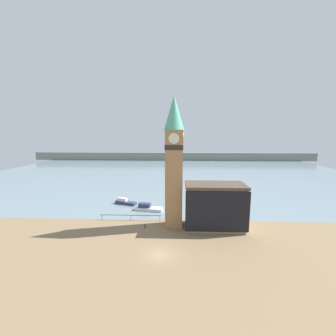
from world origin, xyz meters
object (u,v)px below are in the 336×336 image
(boat_far, at_px, (125,202))
(boat_near, at_px, (148,208))
(clock_tower, at_px, (174,159))
(pier_building, at_px, (215,206))
(mooring_bollard_near, at_px, (145,226))

(boat_far, bearing_deg, boat_near, -13.84)
(clock_tower, bearing_deg, pier_building, -4.72)
(pier_building, bearing_deg, clock_tower, 175.28)
(clock_tower, xyz_separation_m, boat_near, (-6.14, 8.41, -12.49))
(clock_tower, height_order, mooring_bollard_near, clock_tower)
(pier_building, relative_size, mooring_bollard_near, 13.97)
(pier_building, distance_m, boat_far, 24.58)
(boat_near, distance_m, boat_far, 7.74)
(clock_tower, height_order, boat_far, clock_tower)
(boat_near, bearing_deg, boat_far, 154.45)
(boat_near, distance_m, mooring_bollard_near, 9.69)
(boat_far, height_order, mooring_bollard_near, boat_far)
(boat_near, bearing_deg, pier_building, -24.52)
(pier_building, height_order, boat_far, pier_building)
(clock_tower, relative_size, mooring_bollard_near, 30.52)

